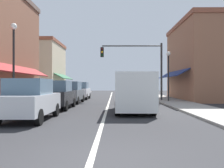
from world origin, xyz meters
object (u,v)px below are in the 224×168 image
parked_car_far_left (80,91)px  traffic_signal_mast_arm (139,61)px  parked_car_second_left (57,95)px  van_in_lane (133,91)px  street_lamp_right_mid (168,68)px  parked_car_nearest_left (30,100)px  parked_car_third_left (71,92)px  street_lamp_left_near (14,52)px

parked_car_far_left → traffic_signal_mast_arm: (5.82, -2.86, 2.83)m
parked_car_second_left → van_in_lane: 4.96m
parked_car_far_left → street_lamp_right_mid: street_lamp_right_mid is taller
parked_car_nearest_left → parked_car_third_left: size_ratio=0.99×
parked_car_nearest_left → parked_car_second_left: 4.96m
van_in_lane → traffic_signal_mast_arm: traffic_signal_mast_arm is taller
parked_car_nearest_left → street_lamp_right_mid: (8.24, 10.80, 2.10)m
parked_car_second_left → van_in_lane: van_in_lane is taller
parked_car_second_left → parked_car_nearest_left: bearing=-90.1°
parked_car_far_left → street_lamp_right_mid: (8.18, -4.36, 2.10)m
parked_car_third_left → street_lamp_right_mid: bearing=9.0°
parked_car_nearest_left → street_lamp_right_mid: bearing=52.5°
parked_car_second_left → van_in_lane: size_ratio=0.79×
street_lamp_left_near → street_lamp_right_mid: 12.74m
street_lamp_left_near → street_lamp_right_mid: bearing=36.3°
traffic_signal_mast_arm → street_lamp_left_near: 12.01m
parked_car_nearest_left → parked_car_third_left: (0.02, 9.69, 0.00)m
parked_car_third_left → street_lamp_right_mid: street_lamp_right_mid is taller
street_lamp_left_near → street_lamp_right_mid: size_ratio=1.14×
street_lamp_left_near → street_lamp_right_mid: (10.27, 7.54, -0.35)m
parked_car_third_left → traffic_signal_mast_arm: 7.01m
parked_car_second_left → street_lamp_right_mid: size_ratio=0.94×
parked_car_second_left → street_lamp_left_near: (-2.05, -1.70, 2.45)m
traffic_signal_mast_arm → parked_car_far_left: bearing=153.8°
traffic_signal_mast_arm → street_lamp_left_near: traffic_signal_mast_arm is taller
parked_car_far_left → parked_car_nearest_left: bearing=-89.9°
street_lamp_left_near → traffic_signal_mast_arm: bearing=48.8°
van_in_lane → street_lamp_left_near: size_ratio=1.05×
parked_car_third_left → traffic_signal_mast_arm: (5.87, 2.61, 2.83)m
parked_car_second_left → parked_car_third_left: bearing=90.3°
parked_car_far_left → street_lamp_left_near: (-2.09, -11.90, 2.45)m
parked_car_second_left → parked_car_far_left: bearing=90.0°
traffic_signal_mast_arm → street_lamp_left_near: bearing=-131.2°
traffic_signal_mast_arm → street_lamp_left_near: (-7.91, -9.04, -0.38)m
parked_car_third_left → traffic_signal_mast_arm: size_ratio=0.73×
parked_car_far_left → van_in_lane: size_ratio=0.79×
van_in_lane → parked_car_nearest_left: bearing=-145.2°
van_in_lane → parked_car_third_left: bearing=125.9°
parked_car_far_left → traffic_signal_mast_arm: bearing=-25.9°
parked_car_second_left → traffic_signal_mast_arm: (5.86, 7.34, 2.83)m
traffic_signal_mast_arm → parked_car_nearest_left: bearing=-115.6°
van_in_lane → parked_car_far_left: bearing=111.4°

